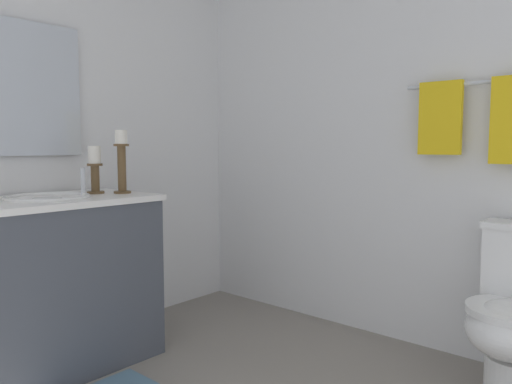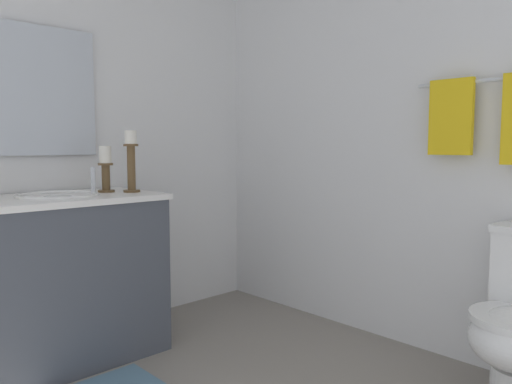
% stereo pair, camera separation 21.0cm
% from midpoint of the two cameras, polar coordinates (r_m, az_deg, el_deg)
% --- Properties ---
extents(wall_back, '(3.01, 0.04, 2.45)m').
position_cam_midpoint_polar(wall_back, '(2.81, 15.67, 7.71)').
color(wall_back, white).
rests_on(wall_back, ground).
extents(wall_left, '(0.04, 2.47, 2.45)m').
position_cam_midpoint_polar(wall_left, '(3.01, -23.57, 7.29)').
color(wall_left, white).
rests_on(wall_left, ground).
extents(vanity_cabinet, '(0.58, 0.99, 0.85)m').
position_cam_midpoint_polar(vanity_cabinet, '(2.69, -24.76, -9.63)').
color(vanity_cabinet, '#474C56').
rests_on(vanity_cabinet, ground).
extents(sink_basin, '(0.40, 0.40, 0.24)m').
position_cam_midpoint_polar(sink_basin, '(2.63, -25.06, -1.47)').
color(sink_basin, white).
rests_on(sink_basin, vanity_cabinet).
extents(mirror, '(0.02, 0.68, 0.69)m').
position_cam_midpoint_polar(mirror, '(2.88, -27.85, 10.61)').
color(mirror, silver).
extents(candle_holder_tall, '(0.09, 0.09, 0.33)m').
position_cam_midpoint_polar(candle_holder_tall, '(2.73, -17.42, 3.55)').
color(candle_holder_tall, brown).
rests_on(candle_holder_tall, vanity_cabinet).
extents(candle_holder_short, '(0.09, 0.09, 0.25)m').
position_cam_midpoint_polar(candle_holder_short, '(2.76, -20.22, 2.56)').
color(candle_holder_short, brown).
rests_on(candle_holder_short, vanity_cabinet).
extents(towel_bar, '(0.73, 0.02, 0.02)m').
position_cam_midpoint_polar(towel_bar, '(2.63, 22.43, 11.63)').
color(towel_bar, silver).
extents(towel_near_vanity, '(0.22, 0.03, 0.37)m').
position_cam_midpoint_polar(towel_near_vanity, '(2.67, 18.41, 8.10)').
color(towel_near_vanity, yellow).
rests_on(towel_near_vanity, towel_bar).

